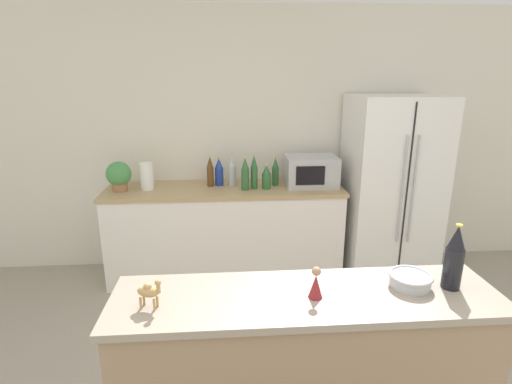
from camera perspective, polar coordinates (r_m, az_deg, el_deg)
The scene contains 18 objects.
wall_back at distance 4.01m, azimuth -0.38°, elevation 7.25°, with size 8.00×0.06×2.55m.
back_counter at distance 3.91m, azimuth -4.36°, elevation -5.64°, with size 2.22×0.63×0.90m.
refrigerator at distance 4.03m, azimuth 18.63°, elevation 0.49°, with size 0.83×0.72×1.74m.
bar_counter at distance 2.19m, azimuth 6.77°, elevation -24.97°, with size 1.80×0.48×0.95m.
potted_plant at distance 3.81m, azimuth -19.01°, elevation 2.27°, with size 0.22×0.22×0.27m.
paper_towel_roll at distance 3.80m, azimuth -15.35°, elevation 2.20°, with size 0.12×0.12×0.25m.
microwave at distance 3.83m, azimuth 7.86°, elevation 3.01°, with size 0.48×0.37×0.28m.
back_bottle_0 at distance 3.80m, azimuth 2.78°, elevation 2.94°, with size 0.06×0.06×0.28m.
back_bottle_1 at distance 3.68m, azimuth 1.50°, elevation 2.12°, with size 0.08×0.08×0.23m.
back_bottle_2 at distance 3.68m, azimuth -0.28°, elevation 2.86°, with size 0.06×0.06×0.33m.
back_bottle_3 at distance 3.64m, azimuth -1.56°, elevation 2.58°, with size 0.07×0.07×0.31m.
back_bottle_4 at distance 3.81m, azimuth -5.30°, elevation 2.86°, with size 0.08×0.08×0.27m.
back_bottle_5 at distance 3.78m, azimuth -6.56°, elevation 2.91°, with size 0.06×0.06×0.30m.
back_bottle_6 at distance 3.80m, azimuth -3.44°, elevation 3.10°, with size 0.07×0.07×0.30m.
wine_bottle at distance 2.09m, azimuth 26.47°, elevation -8.43°, with size 0.09×0.09×0.32m.
fruit_bowl at distance 2.08m, azimuth 21.18°, elevation -11.56°, with size 0.21×0.21×0.06m.
camel_figurine at distance 1.82m, azimuth -15.03°, elevation -13.49°, with size 0.11×0.07×0.14m.
wise_man_figurine_blue at distance 1.86m, azimuth 8.53°, elevation -12.94°, with size 0.07×0.07×0.15m.
Camera 1 is at (-0.27, -1.22, 1.92)m, focal length 28.00 mm.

